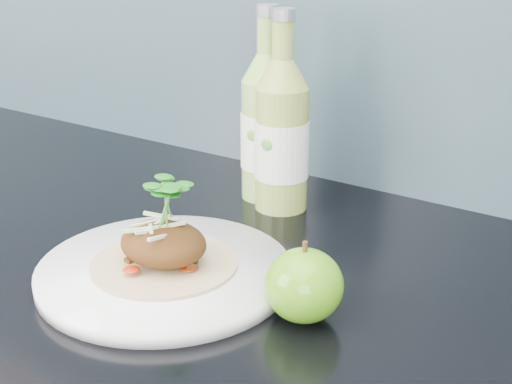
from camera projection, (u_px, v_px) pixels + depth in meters
dinner_plate at (165, 272)px, 0.78m from camera, size 0.34×0.34×0.02m
pork_taco at (163, 241)px, 0.77m from camera, size 0.16×0.16×0.10m
green_apple at (304, 285)px, 0.69m from camera, size 0.10×0.10×0.08m
cider_bottle_left at (267, 127)px, 0.98m from camera, size 0.09×0.09×0.27m
cider_bottle_right at (282, 136)px, 0.94m from camera, size 0.09×0.09×0.27m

